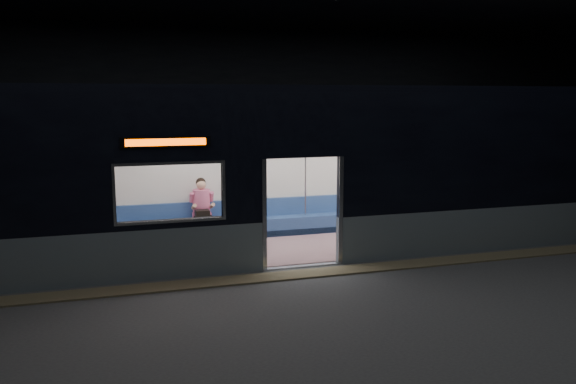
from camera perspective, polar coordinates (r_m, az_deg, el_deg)
name	(u,v)px	position (r m, az deg, el deg)	size (l,w,h in m)	color
station_floor	(322,283)	(10.51, 3.24, -8.53)	(24.00, 14.00, 0.01)	#47494C
station_envelope	(324,64)	(10.04, 3.42, 11.88)	(24.00, 14.00, 5.00)	black
tactile_strip	(311,273)	(11.00, 2.21, -7.61)	(22.80, 0.50, 0.03)	#8C7F59
metro_car	(279,161)	(12.50, -0.84, 2.96)	(18.00, 3.04, 3.35)	gray
passenger	(202,206)	(13.30, -8.05, -1.33)	(0.41, 0.69, 1.37)	black
handbag	(202,213)	(13.09, -8.02, -2.00)	(0.29, 0.25, 0.15)	black
transit_map	(398,165)	(15.04, 10.25, 2.47)	(1.04, 0.03, 0.68)	white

